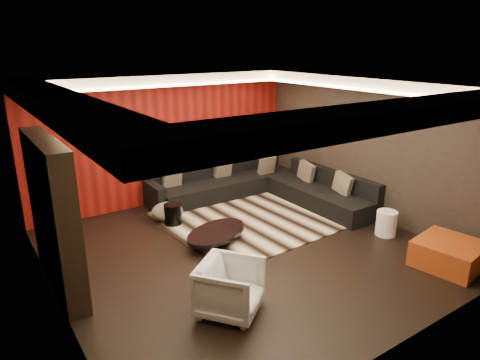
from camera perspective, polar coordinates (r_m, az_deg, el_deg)
floor at (r=7.45m, az=0.69°, el=-9.37°), size 6.00×6.00×0.02m
ceiling at (r=6.65m, az=0.79°, el=12.78°), size 6.00×6.00×0.02m
wall_back at (r=9.47m, az=-9.79°, el=5.41°), size 6.00×0.02×2.80m
wall_left at (r=5.84m, az=-24.34°, el=-3.81°), size 0.02×6.00×2.80m
wall_right at (r=8.93m, az=16.82°, el=4.16°), size 0.02×6.00×2.80m
red_feature_wall at (r=9.43m, az=-9.68°, el=5.36°), size 5.98×0.05×2.78m
soffit_back at (r=9.00m, az=-9.37°, el=13.11°), size 6.00×0.60×0.22m
soffit_front at (r=4.73m, az=20.06°, el=8.19°), size 6.00×0.60×0.22m
soffit_left at (r=5.59m, az=-22.89°, el=9.20°), size 0.60×4.80×0.22m
soffit_right at (r=8.50m, az=16.25°, el=12.38°), size 0.60×4.80×0.22m
cove_back at (r=8.70m, az=-8.37°, el=12.40°), size 4.80×0.08×0.04m
cove_front at (r=4.95m, az=16.78°, el=7.83°), size 4.80×0.08×0.04m
cove_left at (r=5.67m, az=-19.41°, el=8.78°), size 0.08×4.80×0.04m
cove_right at (r=8.25m, az=14.64°, el=11.74°), size 0.08×4.80×0.04m
tv_surround at (r=6.52m, az=-23.62°, el=-4.35°), size 0.30×2.00×2.20m
tv_screen at (r=6.43m, az=-22.62°, el=-1.19°), size 0.04×1.30×0.80m
tv_shelf at (r=6.70m, az=-21.86°, el=-7.27°), size 0.04×1.60×0.04m
rug at (r=8.88m, az=3.08°, el=-4.61°), size 4.14×3.18×0.02m
coffee_table at (r=7.64m, az=-3.15°, el=-7.51°), size 1.70×1.70×0.22m
drum_stool at (r=8.43m, az=-8.95°, el=-4.51°), size 0.35×0.35×0.40m
striped_pouf at (r=8.66m, az=-9.67°, el=-4.15°), size 0.66×0.66×0.34m
white_side_table at (r=8.35m, az=18.92°, el=-5.46°), size 0.38×0.38×0.46m
orange_ottoman at (r=7.63m, az=26.11°, el=-8.83°), size 1.07×1.07×0.41m
armchair at (r=5.73m, az=-1.34°, el=-14.20°), size 1.08×1.09×0.72m
sectional_sofa at (r=9.68m, az=2.82°, el=-1.08°), size 3.65×3.50×0.75m
throw_pillows at (r=9.58m, az=2.88°, el=0.97°), size 3.00×2.74×0.50m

